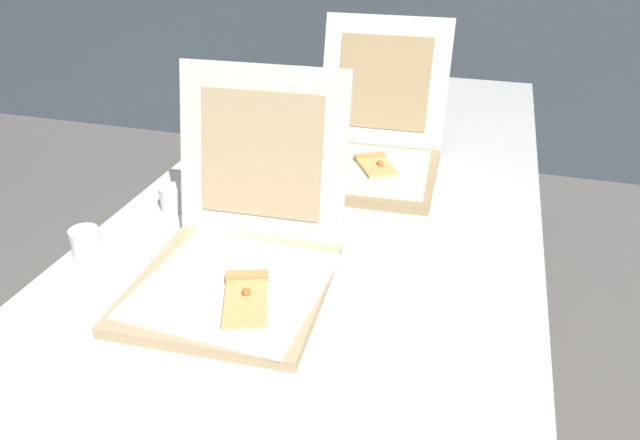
{
  "coord_description": "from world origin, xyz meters",
  "views": [
    {
      "loc": [
        0.32,
        -0.56,
        1.4
      ],
      "look_at": [
        0.02,
        0.47,
        0.79
      ],
      "focal_mm": 33.49,
      "sensor_mm": 36.0,
      "label": 1
    }
  ],
  "objects_px": {
    "table": "(333,221)",
    "cup_white_mid": "(220,166)",
    "pizza_box_middle": "(371,151)",
    "pizza_box_front": "(238,257)",
    "cup_white_near_left": "(85,242)",
    "cup_white_near_center": "(173,198)"
  },
  "relations": [
    {
      "from": "table",
      "to": "cup_white_mid",
      "type": "relative_size",
      "value": 39.8
    },
    {
      "from": "pizza_box_middle",
      "to": "cup_white_mid",
      "type": "xyz_separation_m",
      "value": [
        -0.37,
        -0.15,
        -0.02
      ]
    },
    {
      "from": "pizza_box_front",
      "to": "cup_white_near_left",
      "type": "xyz_separation_m",
      "value": [
        -0.34,
        -0.0,
        -0.02
      ]
    },
    {
      "from": "pizza_box_middle",
      "to": "cup_white_near_center",
      "type": "bearing_deg",
      "value": -140.55
    },
    {
      "from": "table",
      "to": "cup_white_near_center",
      "type": "height_order",
      "value": "cup_white_near_center"
    },
    {
      "from": "cup_white_near_left",
      "to": "cup_white_mid",
      "type": "xyz_separation_m",
      "value": [
        0.11,
        0.43,
        0.0
      ]
    },
    {
      "from": "pizza_box_front",
      "to": "cup_white_near_left",
      "type": "height_order",
      "value": "pizza_box_front"
    },
    {
      "from": "pizza_box_middle",
      "to": "cup_white_near_left",
      "type": "height_order",
      "value": "pizza_box_middle"
    },
    {
      "from": "pizza_box_front",
      "to": "pizza_box_middle",
      "type": "height_order",
      "value": "pizza_box_front"
    },
    {
      "from": "pizza_box_middle",
      "to": "cup_white_near_left",
      "type": "xyz_separation_m",
      "value": [
        -0.47,
        -0.57,
        -0.02
      ]
    },
    {
      "from": "cup_white_mid",
      "to": "cup_white_near_center",
      "type": "xyz_separation_m",
      "value": [
        -0.03,
        -0.2,
        0.0
      ]
    },
    {
      "from": "pizza_box_front",
      "to": "pizza_box_middle",
      "type": "distance_m",
      "value": 0.59
    },
    {
      "from": "pizza_box_front",
      "to": "cup_white_near_center",
      "type": "height_order",
      "value": "pizza_box_front"
    },
    {
      "from": "cup_white_mid",
      "to": "pizza_box_front",
      "type": "bearing_deg",
      "value": -61.25
    },
    {
      "from": "table",
      "to": "cup_white_mid",
      "type": "xyz_separation_m",
      "value": [
        -0.33,
        0.08,
        0.07
      ]
    },
    {
      "from": "pizza_box_middle",
      "to": "cup_white_near_left",
      "type": "bearing_deg",
      "value": -131.48
    },
    {
      "from": "pizza_box_middle",
      "to": "cup_white_mid",
      "type": "height_order",
      "value": "pizza_box_middle"
    },
    {
      "from": "table",
      "to": "pizza_box_front",
      "type": "bearing_deg",
      "value": -105.14
    },
    {
      "from": "pizza_box_front",
      "to": "cup_white_mid",
      "type": "xyz_separation_m",
      "value": [
        -0.23,
        0.42,
        -0.02
      ]
    },
    {
      "from": "pizza_box_front",
      "to": "table",
      "type": "bearing_deg",
      "value": 72.19
    },
    {
      "from": "cup_white_mid",
      "to": "table",
      "type": "bearing_deg",
      "value": -14.04
    },
    {
      "from": "cup_white_near_center",
      "to": "pizza_box_front",
      "type": "bearing_deg",
      "value": -40.56
    }
  ]
}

